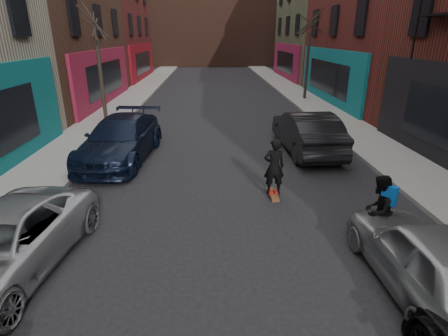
{
  "coord_description": "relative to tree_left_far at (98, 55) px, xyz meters",
  "views": [
    {
      "loc": [
        -0.61,
        -0.81,
        4.37
      ],
      "look_at": [
        -0.3,
        6.42,
        1.6
      ],
      "focal_mm": 28.0,
      "sensor_mm": 36.0,
      "label": 1
    }
  ],
  "objects": [
    {
      "name": "sidewalk_left",
      "position": [
        -0.05,
        12.0,
        -3.31
      ],
      "size": [
        2.5,
        84.0,
        0.13
      ],
      "primitive_type": "cube",
      "color": "gray",
      "rests_on": "ground"
    },
    {
      "name": "sidewalk_right",
      "position": [
        12.45,
        12.0,
        -3.31
      ],
      "size": [
        2.5,
        84.0,
        0.13
      ],
      "primitive_type": "cube",
      "color": "gray",
      "rests_on": "ground"
    },
    {
      "name": "building_far",
      "position": [
        6.2,
        38.0,
        3.62
      ],
      "size": [
        40.0,
        10.0,
        14.0
      ],
      "primitive_type": "cube",
      "color": "#47281E",
      "rests_on": "ground"
    },
    {
      "name": "tree_left_far",
      "position": [
        0.0,
        0.0,
        0.0
      ],
      "size": [
        2.0,
        2.0,
        6.5
      ],
      "primitive_type": null,
      "color": "black",
      "rests_on": "sidewalk_left"
    },
    {
      "name": "tree_right_far",
      "position": [
        12.4,
        6.0,
        0.15
      ],
      "size": [
        2.0,
        2.0,
        6.8
      ],
      "primitive_type": null,
      "color": "black",
      "rests_on": "sidewalk_right"
    },
    {
      "name": "parked_left_far",
      "position": [
        1.6,
        -12.96,
        -2.74
      ],
      "size": [
        2.68,
        4.81,
        1.27
      ],
      "primitive_type": "imported",
      "rotation": [
        0.0,
        0.0,
        -0.13
      ],
      "color": "#919499",
      "rests_on": "ground"
    },
    {
      "name": "parked_left_end",
      "position": [
        2.31,
        -6.28,
        -2.6
      ],
      "size": [
        2.68,
        5.53,
        1.55
      ],
      "primitive_type": "imported",
      "rotation": [
        0.0,
        0.0,
        -0.1
      ],
      "color": "black",
      "rests_on": "ground"
    },
    {
      "name": "parked_right_far",
      "position": [
        9.4,
        -13.8,
        -2.7
      ],
      "size": [
        1.62,
        3.97,
        1.35
      ],
      "primitive_type": "imported",
      "rotation": [
        0.0,
        0.0,
        3.15
      ],
      "color": "gray",
      "rests_on": "ground"
    },
    {
      "name": "parked_right_end",
      "position": [
        9.4,
        -5.64,
        -2.57
      ],
      "size": [
        1.9,
        4.96,
        1.61
      ],
      "primitive_type": "imported",
      "rotation": [
        0.0,
        0.0,
        3.18
      ],
      "color": "black",
      "rests_on": "ground"
    },
    {
      "name": "skateboard",
      "position": [
        7.38,
        -9.74,
        -3.33
      ],
      "size": [
        0.26,
        0.81,
        0.1
      ],
      "primitive_type": "cube",
      "rotation": [
        0.0,
        0.0,
        0.05
      ],
      "color": "brown",
      "rests_on": "ground"
    },
    {
      "name": "skateboarder",
      "position": [
        7.38,
        -9.74,
        -2.46
      ],
      "size": [
        0.61,
        0.42,
        1.63
      ],
      "primitive_type": "imported",
      "rotation": [
        0.0,
        0.0,
        3.19
      ],
      "color": "black",
      "rests_on": "skateboard"
    },
    {
      "name": "pedestrian",
      "position": [
        9.2,
        -12.25,
        -2.56
      ],
      "size": [
        1.0,
        0.98,
        1.62
      ],
      "rotation": [
        0.0,
        0.0,
        3.87
      ],
      "color": "black",
      "rests_on": "ground"
    }
  ]
}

